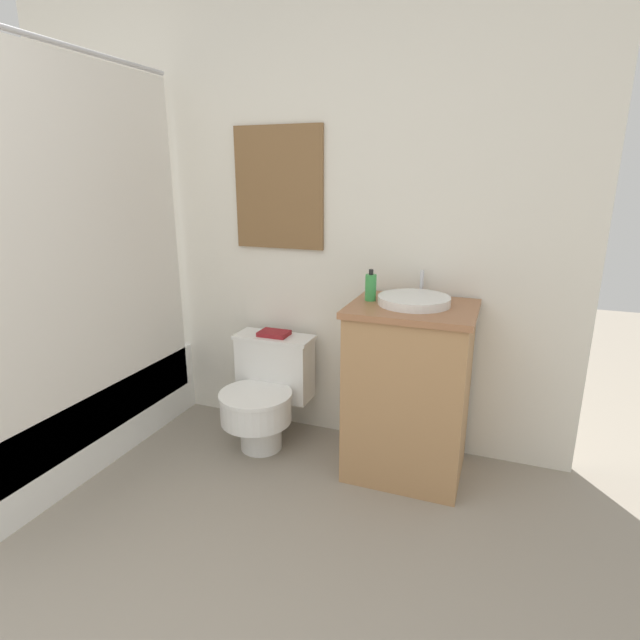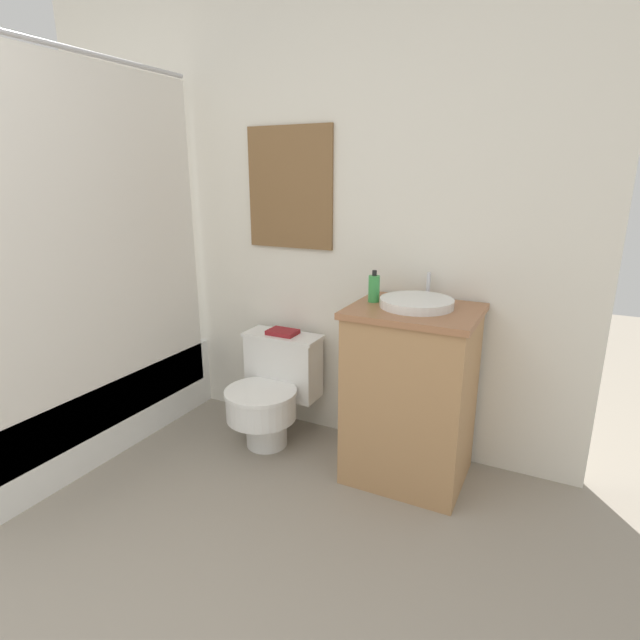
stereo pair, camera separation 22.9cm
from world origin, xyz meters
name	(u,v)px [view 1 (the left image)]	position (x,y,z in m)	size (l,w,h in m)	color
wall_back	(273,211)	(0.00, 2.38, 1.25)	(3.29, 0.07, 2.50)	silver
shower_area	(62,409)	(-0.84, 1.58, 0.28)	(0.56, 1.57, 1.98)	white
toilet	(266,391)	(0.07, 2.10, 0.30)	(0.44, 0.53, 0.59)	white
vanity	(408,391)	(0.85, 2.10, 0.43)	(0.58, 0.49, 0.86)	#AD7F51
sink	(414,300)	(0.85, 2.12, 0.88)	(0.34, 0.37, 0.13)	white
soap_bottle	(371,287)	(0.64, 2.13, 0.93)	(0.05, 0.05, 0.15)	green
book_on_tank	(274,333)	(0.07, 2.22, 0.60)	(0.16, 0.12, 0.02)	maroon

